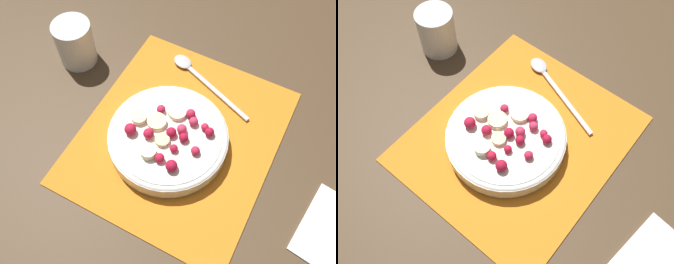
# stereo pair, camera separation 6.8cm
# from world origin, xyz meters

# --- Properties ---
(ground_plane) EXTENTS (3.00, 3.00, 0.00)m
(ground_plane) POSITION_xyz_m (0.00, 0.00, 0.00)
(ground_plane) COLOR #4C3823
(placemat) EXTENTS (0.41, 0.36, 0.01)m
(placemat) POSITION_xyz_m (0.00, 0.00, 0.00)
(placemat) COLOR orange
(placemat) RESTS_ON ground_plane
(fruit_bowl) EXTENTS (0.22, 0.22, 0.06)m
(fruit_bowl) POSITION_xyz_m (-0.03, 0.01, 0.03)
(fruit_bowl) COLOR silver
(fruit_bowl) RESTS_ON placemat
(spoon) EXTENTS (0.10, 0.21, 0.01)m
(spoon) POSITION_xyz_m (0.15, 0.04, 0.01)
(spoon) COLOR silver
(spoon) RESTS_ON placemat
(drinking_glass) EXTENTS (0.08, 0.08, 0.10)m
(drinking_glass) POSITION_xyz_m (0.07, 0.28, 0.05)
(drinking_glass) COLOR white
(drinking_glass) RESTS_ON ground_plane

